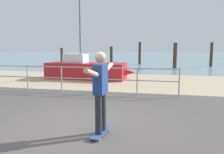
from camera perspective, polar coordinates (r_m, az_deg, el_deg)
name	(u,v)px	position (r m, az deg, el deg)	size (l,w,h in m)	color
ground_plane	(64,145)	(4.62, -11.84, -16.09)	(24.00, 10.00, 0.04)	#514C49
beach_strip	(127,81)	(12.12, 3.69, -1.06)	(24.00, 6.00, 0.04)	tan
sea_surface	(151,57)	(39.93, 9.69, 4.99)	(72.00, 50.00, 0.04)	#75939E
railing_fence	(44,75)	(9.70, -16.40, 0.57)	(10.56, 0.05, 1.05)	#9EA0A5
sailboat	(89,70)	(12.85, -5.79, 1.78)	(4.99, 1.58, 5.19)	#B21E23
skateboard	(101,132)	(4.93, -2.78, -13.51)	(0.28, 0.82, 0.08)	#334C8C
skateboarder	(100,87)	(4.67, -2.86, -2.58)	(0.23, 1.45, 1.65)	#26262B
groyne_post_0	(62,57)	(20.60, -12.25, 4.75)	(0.24, 0.24, 1.67)	#422D1E
groyne_post_1	(111,55)	(24.89, -0.17, 5.52)	(0.31, 0.31, 1.76)	#422D1E
groyne_post_2	(140,53)	(22.96, 6.87, 5.85)	(0.26, 0.26, 2.22)	#422D1E
groyne_post_3	(175,56)	(19.55, 15.29, 5.09)	(0.31, 0.31, 2.07)	#422D1E
groyne_post_4	(211,55)	(22.07, 23.30, 5.09)	(0.25, 0.25, 2.14)	#422D1E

